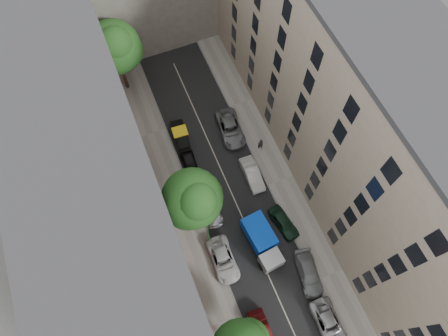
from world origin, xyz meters
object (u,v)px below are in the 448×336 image
car_left_1 (263,334)px  car_right_2 (284,223)px  car_left_4 (190,164)px  car_right_0 (329,325)px  tarp_truck (262,241)px  lamp_post (208,231)px  car_right_1 (309,274)px  tree_far (116,49)px  car_right_3 (252,174)px  car_left_3 (210,207)px  car_right_4 (230,129)px  car_left_2 (223,260)px  car_left_5 (181,136)px  tree_mid (194,200)px  pedestrian (260,144)px

car_left_1 → car_right_2: (6.40, 8.80, -0.04)m
car_left_4 → car_right_0: car_right_0 is taller
tarp_truck → lamp_post: lamp_post is taller
tarp_truck → car_left_1: 8.44m
car_right_1 → tree_far: size_ratio=0.47×
car_right_3 → tree_far: (-9.10, 16.68, 6.14)m
tarp_truck → car_right_1: 5.43m
car_right_1 → car_left_3: bearing=132.1°
car_left_1 → car_right_1: car_left_1 is taller
lamp_post → car_right_4: bearing=58.1°
car_left_2 → car_left_4: car_left_2 is taller
car_right_2 → lamp_post: lamp_post is taller
car_left_1 → car_right_2: size_ratio=1.10×
car_left_5 → car_left_3: bearing=-86.0°
tree_far → car_right_0: bearing=-74.1°
tree_mid → tree_far: bearing=95.3°
car_right_4 → tree_mid: bearing=-123.5°
car_left_4 → car_right_4: bearing=25.7°
car_left_5 → car_right_4: size_ratio=0.79×
tree_far → car_left_4: bearing=-75.8°
tarp_truck → car_right_0: 9.68m
car_right_3 → lamp_post: size_ratio=0.66×
car_left_1 → car_left_5: (0.00, 22.40, -0.02)m
tarp_truck → car_right_4: bearing=75.2°
car_left_2 → car_right_3: 9.78m
car_left_3 → tree_mid: size_ratio=0.46×
car_left_2 → car_left_5: car_left_5 is taller
car_left_1 → tree_far: 32.46m
pedestrian → tarp_truck: bearing=73.4°
car_right_1 → car_left_5: bearing=117.8°
pedestrian → tree_far: bearing=-43.3°
car_right_3 → lamp_post: (-7.00, -5.05, 3.45)m
car_left_3 → car_left_2: bearing=-93.9°
car_left_2 → car_right_2: 7.30m
car_left_4 → pedestrian: 8.17m
car_left_1 → car_right_1: (6.40, 3.23, -0.04)m
tarp_truck → lamp_post: 5.98m
car_right_1 → pedestrian: size_ratio=2.71×
car_left_4 → pedestrian: pedestrian is taller
car_right_4 → car_right_3: bearing=-84.1°
lamp_post → tree_mid: bearing=97.4°
car_left_5 → car_right_2: bearing=-60.8°
tarp_truck → pedestrian: bearing=60.8°
car_left_2 → car_right_4: (6.40, 13.60, 0.07)m
car_right_3 → car_right_4: bearing=91.2°
car_right_2 → car_right_4: size_ratio=0.74×
tarp_truck → car_right_1: bearing=-61.6°
car_left_5 → lamp_post: bearing=-92.4°
car_right_4 → car_left_4: bearing=-151.8°
tree_far → pedestrian: tree_far is taller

